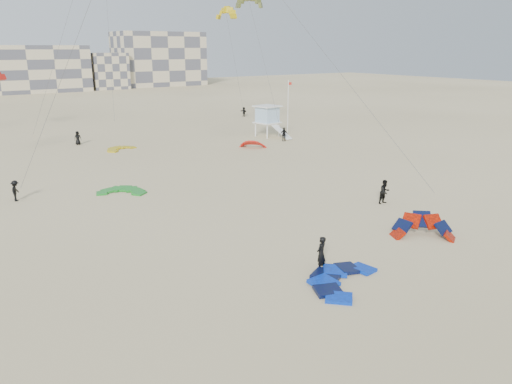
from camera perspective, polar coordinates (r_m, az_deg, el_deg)
ground at (r=25.43m, az=8.19°, el=-10.62°), size 320.00×320.00×0.00m
kite_ground_blue at (r=25.96m, az=9.84°, el=-10.12°), size 5.82×5.91×0.75m
kite_ground_orange at (r=33.08m, az=18.47°, el=-4.85°), size 5.22×5.22×3.68m
kite_ground_green at (r=42.15m, az=-15.07°, el=-0.08°), size 5.07×5.12×0.76m
kite_ground_red_far at (r=59.41m, az=-0.35°, el=5.12°), size 4.16×4.16×2.64m
kite_ground_yellow at (r=60.19m, az=-15.23°, el=4.69°), size 4.41×4.51×0.59m
kitesurfer_main at (r=26.70m, az=7.45°, el=-7.00°), size 0.81×0.68×1.90m
kitesurfer_b at (r=38.90m, az=14.50°, el=0.03°), size 0.90×0.71×1.84m
kitesurfer_c at (r=42.54m, az=-25.79°, el=0.13°), size 1.00×1.21×1.63m
kitesurfer_d at (r=63.41m, az=3.23°, el=6.59°), size 1.03×1.00×1.73m
kitesurfer_e at (r=64.71m, az=-19.71°, el=5.84°), size 0.81×0.53×1.66m
kitesurfer_f at (r=86.88m, az=-1.40°, el=9.17°), size 0.69×1.54×1.60m
kite_fly_olive at (r=65.34m, az=-0.76°, el=20.85°), size 4.25×11.65×16.83m
kite_fly_yellow at (r=76.13m, az=-3.42°, el=19.62°), size 6.65×4.52×16.22m
lifeguard_tower_near at (r=66.60m, az=1.31°, el=8.09°), size 3.33×5.84×4.09m
flagpole at (r=68.22m, az=3.69°, el=9.77°), size 0.59×0.09×7.24m
condo_mid at (r=148.82m, az=-25.21°, el=12.61°), size 32.00×16.00×12.00m
condo_east at (r=162.39m, az=-11.02°, el=14.69°), size 26.00×14.00×16.00m
condo_fill_right at (r=152.28m, az=-16.69°, el=13.11°), size 10.00×10.00×10.00m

